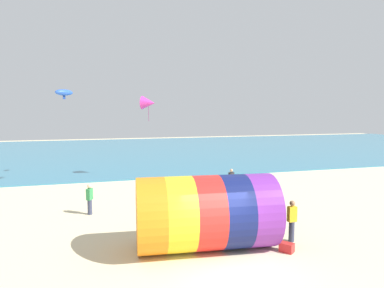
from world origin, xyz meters
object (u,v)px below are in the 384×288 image
(kite_blue_parafoil, at_px, (64,92))
(kite_magenta_delta, at_px, (149,103))
(kite_handler, at_px, (292,220))
(cooler_box, at_px, (287,247))
(giant_inflatable_tube, at_px, (206,212))
(bystander_near_water, at_px, (231,180))
(bystander_mid_beach, at_px, (90,199))

(kite_blue_parafoil, bearing_deg, kite_magenta_delta, 12.78)
(kite_handler, xyz_separation_m, cooler_box, (-0.78, -0.92, -0.73))
(giant_inflatable_tube, distance_m, bystander_near_water, 9.82)
(bystander_near_water, height_order, cooler_box, bystander_near_water)
(kite_handler, relative_size, bystander_mid_beach, 1.07)
(giant_inflatable_tube, xyz_separation_m, kite_blue_parafoil, (-6.22, 13.37, 5.34))
(giant_inflatable_tube, height_order, bystander_mid_beach, giant_inflatable_tube)
(kite_blue_parafoil, distance_m, bystander_mid_beach, 9.63)
(giant_inflatable_tube, distance_m, kite_handler, 3.76)
(bystander_mid_beach, bearing_deg, kite_blue_parafoil, 102.76)
(giant_inflatable_tube, bearing_deg, bystander_mid_beach, 127.14)
(bystander_near_water, xyz_separation_m, bystander_mid_beach, (-9.20, -2.62, 0.02))
(kite_magenta_delta, bearing_deg, kite_handler, -76.20)
(kite_blue_parafoil, xyz_separation_m, cooler_box, (9.14, -14.57, -6.64))
(kite_magenta_delta, xyz_separation_m, kite_blue_parafoil, (-6.22, -1.41, 0.66))
(giant_inflatable_tube, bearing_deg, kite_handler, -4.37)
(giant_inflatable_tube, distance_m, kite_blue_parafoil, 15.68)
(kite_blue_parafoil, xyz_separation_m, bystander_near_water, (10.86, -4.74, -6.01))
(kite_blue_parafoil, bearing_deg, bystander_near_water, -23.59)
(giant_inflatable_tube, distance_m, cooler_box, 3.42)
(bystander_near_water, distance_m, cooler_box, 10.00)
(kite_handler, distance_m, cooler_box, 1.41)
(giant_inflatable_tube, relative_size, kite_blue_parafoil, 4.09)
(kite_handler, bearing_deg, kite_magenta_delta, 103.80)
(kite_blue_parafoil, bearing_deg, bystander_mid_beach, -77.24)
(bystander_mid_beach, bearing_deg, giant_inflatable_tube, -52.86)
(kite_magenta_delta, distance_m, bystander_mid_beach, 11.23)
(cooler_box, bearing_deg, giant_inflatable_tube, 157.60)
(bystander_mid_beach, bearing_deg, kite_handler, -37.31)
(kite_handler, height_order, bystander_mid_beach, kite_handler)
(bystander_mid_beach, distance_m, cooler_box, 10.41)
(giant_inflatable_tube, xyz_separation_m, cooler_box, (2.92, -1.20, -1.30))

